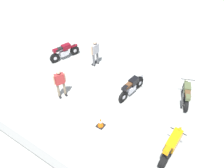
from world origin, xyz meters
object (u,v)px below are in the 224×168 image
object	(u,v)px
motorcycle_olive_vintage	(186,94)
motorcycle_black_cruiser	(131,87)
motorcycle_orange_sportbike	(172,145)
traffic_cone	(100,122)
motorcycle_maroon_cruiser	(64,52)
person_in_red_shirt	(60,81)
person_in_gray_shirt	(95,51)

from	to	relation	value
motorcycle_olive_vintage	motorcycle_black_cruiser	xyz separation A→B (m)	(2.59, 1.08, 0.03)
motorcycle_olive_vintage	motorcycle_orange_sportbike	xyz separation A→B (m)	(-0.60, 3.34, 0.11)
motorcycle_black_cruiser	motorcycle_orange_sportbike	distance (m)	3.91
traffic_cone	motorcycle_orange_sportbike	bearing A→B (deg)	-172.64
motorcycle_maroon_cruiser	traffic_cone	bearing A→B (deg)	-104.61
motorcycle_orange_sportbike	person_in_red_shirt	bearing A→B (deg)	90.68
motorcycle_black_cruiser	motorcycle_maroon_cruiser	bearing A→B (deg)	89.81
person_in_gray_shirt	traffic_cone	bearing A→B (deg)	136.34
person_in_red_shirt	motorcycle_olive_vintage	bearing A→B (deg)	56.58
motorcycle_orange_sportbike	person_in_gray_shirt	world-z (taller)	person_in_gray_shirt
motorcycle_orange_sportbike	person_in_gray_shirt	size ratio (longest dim) A/B	1.14
person_in_gray_shirt	motorcycle_orange_sportbike	bearing A→B (deg)	159.13
motorcycle_black_cruiser	person_in_red_shirt	size ratio (longest dim) A/B	1.23
motorcycle_olive_vintage	motorcycle_black_cruiser	bearing A→B (deg)	90.37
person_in_gray_shirt	person_in_red_shirt	xyz separation A→B (m)	(-0.20, 3.27, -0.01)
motorcycle_maroon_cruiser	motorcycle_orange_sportbike	xyz separation A→B (m)	(-8.48, 2.87, 0.07)
motorcycle_black_cruiser	motorcycle_orange_sportbike	world-z (taller)	motorcycle_orange_sportbike
motorcycle_orange_sportbike	traffic_cone	xyz separation A→B (m)	(3.28, 0.42, -0.33)
motorcycle_maroon_cruiser	motorcycle_orange_sportbike	bearing A→B (deg)	-90.98
motorcycle_olive_vintage	motorcycle_black_cruiser	size ratio (longest dim) A/B	0.89
motorcycle_black_cruiser	motorcycle_olive_vintage	bearing A→B (deg)	-61.02
motorcycle_olive_vintage	person_in_gray_shirt	distance (m)	5.82
motorcycle_maroon_cruiser	person_in_red_shirt	world-z (taller)	person_in_red_shirt
motorcycle_black_cruiser	motorcycle_maroon_cruiser	distance (m)	5.33
motorcycle_olive_vintage	traffic_cone	size ratio (longest dim) A/B	3.52
motorcycle_maroon_cruiser	person_in_red_shirt	distance (m)	3.59
motorcycle_olive_vintage	person_in_red_shirt	bearing A→B (deg)	97.54
motorcycle_maroon_cruiser	person_in_gray_shirt	distance (m)	2.20
traffic_cone	person_in_gray_shirt	bearing A→B (deg)	-50.85
person_in_gray_shirt	person_in_red_shirt	world-z (taller)	person_in_gray_shirt
motorcycle_maroon_cruiser	person_in_red_shirt	size ratio (longest dim) A/B	1.19
motorcycle_maroon_cruiser	traffic_cone	distance (m)	6.17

